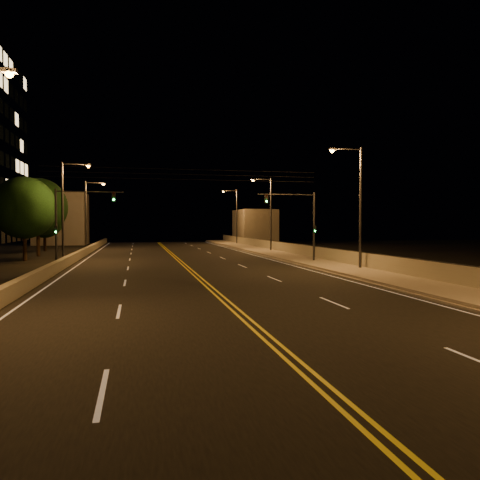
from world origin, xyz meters
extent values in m
plane|color=black|center=(0.00, 0.00, 0.00)|extent=(160.00, 160.00, 0.00)
cube|color=black|center=(0.00, 20.00, 0.01)|extent=(18.00, 120.00, 0.02)
cube|color=gray|center=(10.80, 20.00, 0.15)|extent=(3.60, 120.00, 0.30)
cube|color=gray|center=(8.93, 20.00, 0.07)|extent=(0.14, 120.00, 0.15)
cube|color=gray|center=(12.45, 20.00, 0.80)|extent=(0.30, 120.00, 1.00)
cube|color=gray|center=(-9.39, 20.00, 0.38)|extent=(0.45, 120.00, 0.77)
cube|color=gray|center=(16.50, 71.90, 2.94)|extent=(6.00, 10.00, 5.88)
cube|color=gray|center=(-16.00, 73.52, 4.25)|extent=(8.00, 8.00, 8.50)
cylinder|color=black|center=(12.45, 20.00, 1.33)|extent=(0.06, 120.00, 0.06)
cube|color=silver|center=(-8.60, 20.00, 0.02)|extent=(0.12, 116.00, 0.00)
cube|color=silver|center=(8.60, 20.00, 0.02)|extent=(0.12, 116.00, 0.00)
cube|color=gold|center=(-0.15, 20.00, 0.02)|extent=(0.12, 116.00, 0.00)
cube|color=gold|center=(0.15, 20.00, 0.02)|extent=(0.12, 116.00, 0.00)
cube|color=silver|center=(-4.50, 1.50, 0.02)|extent=(0.12, 3.00, 0.00)
cube|color=silver|center=(-4.50, 10.50, 0.02)|extent=(0.12, 3.00, 0.00)
cube|color=silver|center=(-4.50, 19.50, 0.02)|extent=(0.12, 3.00, 0.00)
cube|color=silver|center=(-4.50, 28.50, 0.02)|extent=(0.12, 3.00, 0.00)
cube|color=silver|center=(-4.50, 37.50, 0.02)|extent=(0.12, 3.00, 0.00)
cube|color=silver|center=(-4.50, 46.50, 0.02)|extent=(0.12, 3.00, 0.00)
cube|color=silver|center=(-4.50, 55.50, 0.02)|extent=(0.12, 3.00, 0.00)
cube|color=silver|center=(-4.50, 64.50, 0.02)|extent=(0.12, 3.00, 0.00)
cube|color=silver|center=(-4.50, 73.50, 0.02)|extent=(0.12, 3.00, 0.00)
cube|color=silver|center=(4.50, 10.50, 0.02)|extent=(0.12, 3.00, 0.00)
cube|color=silver|center=(4.50, 19.50, 0.02)|extent=(0.12, 3.00, 0.00)
cube|color=silver|center=(4.50, 28.50, 0.02)|extent=(0.12, 3.00, 0.00)
cube|color=silver|center=(4.50, 37.50, 0.02)|extent=(0.12, 3.00, 0.00)
cube|color=silver|center=(4.50, 46.50, 0.02)|extent=(0.12, 3.00, 0.00)
cube|color=silver|center=(4.50, 55.50, 0.02)|extent=(0.12, 3.00, 0.00)
cube|color=silver|center=(4.50, 64.50, 0.02)|extent=(0.12, 3.00, 0.00)
cube|color=silver|center=(4.50, 73.50, 0.02)|extent=(0.12, 3.00, 0.00)
cylinder|color=#2D2D33|center=(11.80, 22.49, 4.43)|extent=(0.20, 0.20, 8.87)
cylinder|color=#2D2D33|center=(10.70, 22.49, 8.72)|extent=(2.20, 0.12, 0.12)
cube|color=#2D2D33|center=(9.60, 22.49, 8.65)|extent=(0.50, 0.25, 0.14)
sphere|color=#FF9E2D|center=(9.60, 22.49, 8.55)|extent=(0.28, 0.28, 0.28)
cylinder|color=#2D2D33|center=(11.80, 45.39, 4.43)|extent=(0.20, 0.20, 8.87)
cylinder|color=#2D2D33|center=(10.70, 45.39, 8.72)|extent=(2.20, 0.12, 0.12)
cube|color=#2D2D33|center=(9.60, 45.39, 8.65)|extent=(0.50, 0.25, 0.14)
sphere|color=#FF9E2D|center=(9.60, 45.39, 8.55)|extent=(0.28, 0.28, 0.28)
cylinder|color=#2D2D33|center=(11.80, 64.92, 4.43)|extent=(0.20, 0.20, 8.87)
cylinder|color=#2D2D33|center=(10.70, 64.92, 8.72)|extent=(2.20, 0.12, 0.12)
cube|color=#2D2D33|center=(9.60, 64.92, 8.65)|extent=(0.50, 0.25, 0.14)
sphere|color=#FF9E2D|center=(9.60, 64.92, 8.55)|extent=(0.28, 0.28, 0.28)
cube|color=#2D2D33|center=(-8.00, 9.17, 8.65)|extent=(0.50, 0.25, 0.14)
sphere|color=#FF9E2D|center=(-8.00, 9.17, 8.55)|extent=(0.28, 0.28, 0.28)
cylinder|color=#2D2D33|center=(-10.20, 35.38, 4.43)|extent=(0.20, 0.20, 8.87)
cylinder|color=#2D2D33|center=(-9.10, 35.38, 8.72)|extent=(2.20, 0.12, 0.12)
cube|color=#2D2D33|center=(-8.00, 35.38, 8.65)|extent=(0.50, 0.25, 0.14)
sphere|color=#FF9E2D|center=(-8.00, 35.38, 8.55)|extent=(0.28, 0.28, 0.28)
cylinder|color=#2D2D33|center=(-10.20, 54.70, 4.43)|extent=(0.20, 0.20, 8.87)
cylinder|color=#2D2D33|center=(-9.10, 54.70, 8.72)|extent=(2.20, 0.12, 0.12)
cube|color=#2D2D33|center=(-8.00, 54.70, 8.65)|extent=(0.50, 0.25, 0.14)
sphere|color=#FF9E2D|center=(-8.00, 54.70, 8.55)|extent=(0.28, 0.28, 0.28)
cylinder|color=#2D2D33|center=(11.00, 29.42, 3.05)|extent=(0.18, 0.18, 6.10)
cylinder|color=#2D2D33|center=(8.50, 29.42, 5.90)|extent=(5.00, 0.10, 0.10)
cube|color=black|center=(6.75, 29.42, 5.55)|extent=(0.28, 0.18, 0.80)
sphere|color=#19FF4C|center=(6.75, 29.31, 5.30)|extent=(0.14, 0.14, 0.14)
cube|color=black|center=(11.00, 29.27, 3.00)|extent=(0.22, 0.14, 0.55)
cylinder|color=#2D2D33|center=(-9.80, 29.42, 3.05)|extent=(0.18, 0.18, 6.10)
cylinder|color=#2D2D33|center=(-7.30, 29.42, 5.90)|extent=(5.00, 0.10, 0.10)
cube|color=black|center=(-5.55, 29.42, 5.55)|extent=(0.28, 0.18, 0.80)
sphere|color=#19FF4C|center=(-5.55, 29.31, 5.30)|extent=(0.14, 0.14, 0.14)
cube|color=black|center=(-9.80, 29.27, 3.00)|extent=(0.22, 0.14, 0.55)
cylinder|color=black|center=(0.00, 29.50, 7.00)|extent=(22.00, 0.03, 0.03)
cylinder|color=black|center=(0.00, 29.50, 7.40)|extent=(22.00, 0.03, 0.03)
cylinder|color=black|center=(0.00, 29.50, 7.80)|extent=(22.00, 0.03, 0.03)
cylinder|color=black|center=(-13.97, 38.26, 1.36)|extent=(0.36, 0.36, 2.72)
sphere|color=black|center=(-13.97, 38.26, 4.91)|extent=(5.74, 5.74, 5.74)
cylinder|color=black|center=(-13.99, 44.37, 1.45)|extent=(0.36, 0.36, 2.89)
sphere|color=black|center=(-13.99, 44.37, 5.22)|extent=(6.10, 6.10, 6.10)
cylinder|color=black|center=(-15.10, 54.03, 1.10)|extent=(0.36, 0.36, 2.21)
sphere|color=black|center=(-15.10, 54.03, 3.99)|extent=(4.66, 4.66, 4.66)
camera|label=1|loc=(-3.78, -8.25, 3.44)|focal=35.00mm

